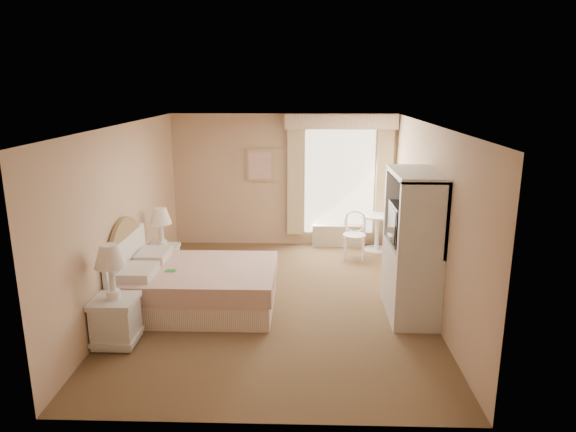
{
  "coord_description": "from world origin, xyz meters",
  "views": [
    {
      "loc": [
        0.37,
        -6.82,
        3.02
      ],
      "look_at": [
        0.15,
        0.3,
        1.19
      ],
      "focal_mm": 32.0,
      "sensor_mm": 36.0,
      "label": 1
    }
  ],
  "objects_px": {
    "nightstand_near": "(115,308)",
    "round_table": "(377,226)",
    "cafe_chair": "(355,231)",
    "bed": "(194,285)",
    "armoire": "(412,257)",
    "nightstand_far": "(163,253)"
  },
  "relations": [
    {
      "from": "nightstand_far",
      "to": "round_table",
      "type": "bearing_deg",
      "value": 24.12
    },
    {
      "from": "bed",
      "to": "cafe_chair",
      "type": "bearing_deg",
      "value": 42.73
    },
    {
      "from": "armoire",
      "to": "cafe_chair",
      "type": "bearing_deg",
      "value": 102.6
    },
    {
      "from": "round_table",
      "to": "armoire",
      "type": "relative_size",
      "value": 0.35
    },
    {
      "from": "bed",
      "to": "nightstand_far",
      "type": "distance_m",
      "value": 1.26
    },
    {
      "from": "bed",
      "to": "cafe_chair",
      "type": "xyz_separation_m",
      "value": [
        2.42,
        2.23,
        0.15
      ]
    },
    {
      "from": "nightstand_near",
      "to": "bed",
      "type": "bearing_deg",
      "value": 56.42
    },
    {
      "from": "cafe_chair",
      "to": "armoire",
      "type": "xyz_separation_m",
      "value": [
        0.52,
        -2.34,
        0.33
      ]
    },
    {
      "from": "nightstand_near",
      "to": "nightstand_far",
      "type": "xyz_separation_m",
      "value": [
        0.0,
        2.11,
        -0.03
      ]
    },
    {
      "from": "nightstand_near",
      "to": "round_table",
      "type": "bearing_deg",
      "value": 46.01
    },
    {
      "from": "nightstand_near",
      "to": "armoire",
      "type": "bearing_deg",
      "value": 14.85
    },
    {
      "from": "nightstand_near",
      "to": "cafe_chair",
      "type": "height_order",
      "value": "nightstand_near"
    },
    {
      "from": "nightstand_near",
      "to": "round_table",
      "type": "height_order",
      "value": "nightstand_near"
    },
    {
      "from": "bed",
      "to": "armoire",
      "type": "relative_size",
      "value": 1.06
    },
    {
      "from": "nightstand_near",
      "to": "round_table",
      "type": "xyz_separation_m",
      "value": [
        3.59,
        3.72,
        -0.01
      ]
    },
    {
      "from": "bed",
      "to": "round_table",
      "type": "height_order",
      "value": "bed"
    },
    {
      "from": "round_table",
      "to": "cafe_chair",
      "type": "xyz_separation_m",
      "value": [
        -0.46,
        -0.41,
        0.03
      ]
    },
    {
      "from": "bed",
      "to": "armoire",
      "type": "height_order",
      "value": "armoire"
    },
    {
      "from": "nightstand_near",
      "to": "cafe_chair",
      "type": "distance_m",
      "value": 4.55
    },
    {
      "from": "cafe_chair",
      "to": "armoire",
      "type": "height_order",
      "value": "armoire"
    },
    {
      "from": "bed",
      "to": "armoire",
      "type": "xyz_separation_m",
      "value": [
        2.94,
        -0.11,
        0.48
      ]
    },
    {
      "from": "round_table",
      "to": "nightstand_near",
      "type": "bearing_deg",
      "value": -133.99
    }
  ]
}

